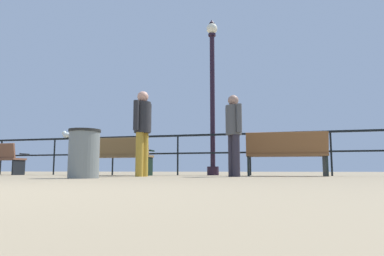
# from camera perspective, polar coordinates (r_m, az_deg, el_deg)

# --- Properties ---
(pier_railing) EXTENTS (20.30, 0.05, 1.04)m
(pier_railing) POSITION_cam_1_polar(r_m,az_deg,el_deg) (8.85, 3.38, -2.71)
(pier_railing) COLOR black
(pier_railing) RESTS_ON ground_plane
(bench_near_left) EXTENTS (1.70, 0.71, 0.90)m
(bench_near_left) POSITION_cam_1_polar(r_m,az_deg,el_deg) (8.72, -12.03, -4.16)
(bench_near_left) COLOR brown
(bench_near_left) RESTS_ON ground_plane
(bench_near_right) EXTENTS (1.71, 0.78, 0.92)m
(bench_near_right) POSITION_cam_1_polar(r_m,az_deg,el_deg) (7.74, 14.95, -3.76)
(bench_near_right) COLOR brown
(bench_near_right) RESTS_ON ground_plane
(lamppost_center) EXTENTS (0.30, 0.30, 4.11)m
(lamppost_center) POSITION_cam_1_polar(r_m,az_deg,el_deg) (9.25, 3.31, 5.79)
(lamppost_center) COLOR black
(lamppost_center) RESTS_ON ground_plane
(person_by_bench) EXTENTS (0.34, 0.55, 1.75)m
(person_by_bench) POSITION_cam_1_polar(r_m,az_deg,el_deg) (7.31, -8.01, 0.15)
(person_by_bench) COLOR #AD862A
(person_by_bench) RESTS_ON ground_plane
(person_at_railing) EXTENTS (0.37, 0.42, 1.62)m
(person_at_railing) POSITION_cam_1_polar(r_m,az_deg,el_deg) (7.03, 6.73, -0.22)
(person_at_railing) COLOR #2B2732
(person_at_railing) RESTS_ON ground_plane
(seagull_on_rail) EXTENTS (0.43, 0.26, 0.21)m
(seagull_on_rail) POSITION_cam_1_polar(r_m,az_deg,el_deg) (10.62, -19.62, -1.02)
(seagull_on_rail) COLOR silver
(seagull_on_rail) RESTS_ON pier_railing
(trash_bin) EXTENTS (0.50, 0.50, 0.78)m
(trash_bin) POSITION_cam_1_polar(r_m,az_deg,el_deg) (5.89, -17.02, -3.96)
(trash_bin) COLOR slate
(trash_bin) RESTS_ON ground_plane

